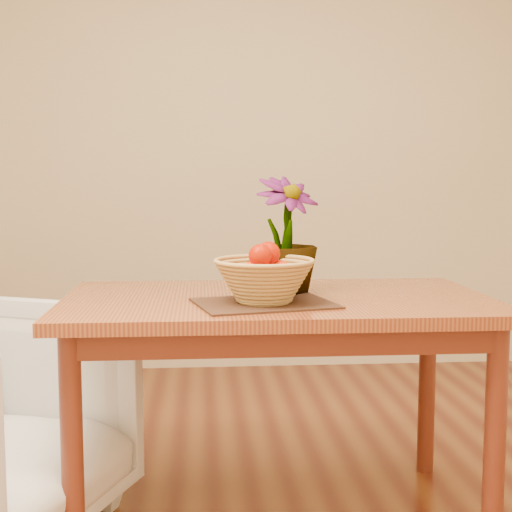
{
  "coord_description": "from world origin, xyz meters",
  "views": [
    {
      "loc": [
        -0.25,
        -2.01,
        1.13
      ],
      "look_at": [
        -0.08,
        0.17,
        0.9
      ],
      "focal_mm": 50.0,
      "sensor_mm": 36.0,
      "label": 1
    }
  ],
  "objects": [
    {
      "name": "wicker_basket",
      "position": [
        -0.06,
        0.16,
        0.82
      ],
      "size": [
        0.31,
        0.31,
        0.13
      ],
      "color": "tan",
      "rests_on": "placemat"
    },
    {
      "name": "placemat",
      "position": [
        -0.06,
        0.16,
        0.75
      ],
      "size": [
        0.47,
        0.39,
        0.01
      ],
      "primitive_type": "cube",
      "rotation": [
        0.0,
        0.0,
        0.23
      ],
      "color": "#361D13",
      "rests_on": "table"
    },
    {
      "name": "wall_back",
      "position": [
        0.0,
        2.25,
        1.35
      ],
      "size": [
        4.0,
        0.02,
        2.7
      ],
      "primitive_type": "cube",
      "color": "beige",
      "rests_on": "floor"
    },
    {
      "name": "potted_plant",
      "position": [
        0.04,
        0.37,
        0.95
      ],
      "size": [
        0.3,
        0.3,
        0.4
      ],
      "primitive_type": "imported",
      "rotation": [
        0.0,
        0.0,
        0.51
      ],
      "color": "#1A4D16",
      "rests_on": "table"
    },
    {
      "name": "orange_pile",
      "position": [
        -0.05,
        0.16,
        0.87
      ],
      "size": [
        0.17,
        0.17,
        0.13
      ],
      "rotation": [
        0.0,
        0.0,
        -0.01
      ],
      "color": "#F32E03",
      "rests_on": "wicker_basket"
    },
    {
      "name": "table",
      "position": [
        0.0,
        0.3,
        0.66
      ],
      "size": [
        1.4,
        0.8,
        0.75
      ],
      "color": "brown",
      "rests_on": "floor"
    }
  ]
}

